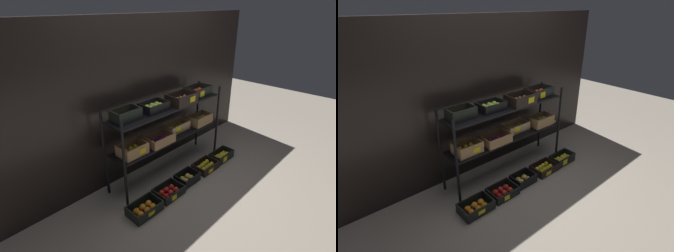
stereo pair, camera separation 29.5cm
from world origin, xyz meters
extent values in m
plane|color=gray|center=(0.00, 0.00, 0.00)|extent=(10.00, 10.00, 0.00)
cube|color=black|center=(0.00, 0.39, 1.01)|extent=(4.11, 0.12, 2.03)
cylinder|color=black|center=(-0.85, -0.19, 0.54)|extent=(0.03, 0.03, 1.08)
cylinder|color=black|center=(0.85, -0.19, 0.54)|extent=(0.03, 0.03, 1.08)
cylinder|color=black|center=(-0.85, 0.19, 0.54)|extent=(0.03, 0.03, 1.08)
cylinder|color=black|center=(0.85, 0.19, 0.54)|extent=(0.03, 0.03, 1.08)
cube|color=black|center=(0.00, 0.00, 0.53)|extent=(1.67, 0.34, 0.02)
cube|color=black|center=(0.00, 0.00, 0.95)|extent=(1.67, 0.34, 0.02)
cube|color=#A87F51|center=(-0.61, -0.02, 0.55)|extent=(0.32, 0.23, 0.01)
cube|color=#A87F51|center=(-0.61, -0.13, 0.61)|extent=(0.32, 0.02, 0.12)
cube|color=#A87F51|center=(-0.61, 0.08, 0.61)|extent=(0.32, 0.02, 0.12)
cube|color=#A87F51|center=(-0.77, -0.02, 0.61)|extent=(0.02, 0.20, 0.12)
cube|color=#A87F51|center=(-0.46, -0.02, 0.61)|extent=(0.02, 0.20, 0.12)
ellipsoid|color=yellow|center=(-0.69, -0.06, 0.59)|extent=(0.06, 0.06, 0.08)
ellipsoid|color=yellow|center=(-0.62, -0.06, 0.59)|extent=(0.06, 0.06, 0.08)
ellipsoid|color=yellow|center=(-0.53, -0.05, 0.59)|extent=(0.06, 0.06, 0.08)
ellipsoid|color=yellow|center=(-0.69, 0.01, 0.59)|extent=(0.06, 0.06, 0.08)
ellipsoid|color=yellow|center=(-0.61, 0.01, 0.59)|extent=(0.06, 0.06, 0.08)
ellipsoid|color=yellow|center=(-0.54, 0.01, 0.59)|extent=(0.06, 0.06, 0.08)
cube|color=yellow|center=(-0.56, -0.14, 0.60)|extent=(0.09, 0.01, 0.07)
cube|color=#A87F51|center=(-0.21, -0.05, 0.55)|extent=(0.36, 0.24, 0.01)
cube|color=#A87F51|center=(-0.21, -0.16, 0.60)|extent=(0.36, 0.02, 0.10)
cube|color=#A87F51|center=(-0.21, 0.06, 0.60)|extent=(0.36, 0.02, 0.10)
cube|color=#A87F51|center=(-0.38, -0.05, 0.60)|extent=(0.02, 0.21, 0.10)
cube|color=#A87F51|center=(-0.04, -0.05, 0.60)|extent=(0.02, 0.21, 0.10)
sphere|color=#602349|center=(-0.32, -0.10, 0.58)|extent=(0.05, 0.05, 0.05)
sphere|color=#61205C|center=(-0.27, -0.10, 0.58)|extent=(0.05, 0.05, 0.05)
sphere|color=#682E52|center=(-0.21, -0.10, 0.58)|extent=(0.05, 0.05, 0.05)
sphere|color=#692848|center=(-0.15, -0.10, 0.58)|extent=(0.05, 0.05, 0.05)
sphere|color=#6A235C|center=(-0.10, -0.10, 0.58)|extent=(0.05, 0.05, 0.05)
sphere|color=#59245E|center=(-0.32, -0.05, 0.58)|extent=(0.05, 0.05, 0.05)
sphere|color=#671D59|center=(-0.27, -0.05, 0.58)|extent=(0.05, 0.05, 0.05)
sphere|color=#67174E|center=(-0.21, -0.05, 0.58)|extent=(0.05, 0.05, 0.05)
sphere|color=#6B1753|center=(-0.15, -0.05, 0.58)|extent=(0.05, 0.05, 0.05)
sphere|color=#621858|center=(-0.10, -0.05, 0.58)|extent=(0.05, 0.05, 0.05)
sphere|color=#5D2D47|center=(-0.32, 0.01, 0.58)|extent=(0.05, 0.05, 0.05)
sphere|color=#582B55|center=(-0.27, 0.01, 0.58)|extent=(0.05, 0.05, 0.05)
sphere|color=#65195B|center=(-0.21, 0.00, 0.58)|extent=(0.05, 0.05, 0.05)
sphere|color=#622648|center=(-0.16, 0.01, 0.58)|extent=(0.05, 0.05, 0.05)
sphere|color=#652B48|center=(-0.10, 0.00, 0.58)|extent=(0.05, 0.05, 0.05)
cube|color=tan|center=(0.21, 0.05, 0.55)|extent=(0.36, 0.21, 0.01)
cube|color=tan|center=(0.21, -0.05, 0.60)|extent=(0.36, 0.02, 0.10)
cube|color=tan|center=(0.21, 0.15, 0.60)|extent=(0.36, 0.02, 0.10)
cube|color=tan|center=(0.04, 0.05, 0.60)|extent=(0.02, 0.18, 0.10)
cube|color=tan|center=(0.39, 0.05, 0.60)|extent=(0.02, 0.18, 0.10)
sphere|color=gold|center=(0.12, 0.02, 0.59)|extent=(0.07, 0.07, 0.07)
sphere|color=#E1B851|center=(0.22, 0.03, 0.59)|extent=(0.07, 0.07, 0.07)
sphere|color=#D1C055|center=(0.30, 0.03, 0.59)|extent=(0.07, 0.07, 0.07)
sphere|color=#DFC744|center=(0.13, 0.07, 0.59)|extent=(0.07, 0.07, 0.07)
sphere|color=#DDC04D|center=(0.21, 0.08, 0.59)|extent=(0.07, 0.07, 0.07)
sphere|color=gold|center=(0.30, 0.08, 0.59)|extent=(0.07, 0.07, 0.07)
cube|color=yellow|center=(0.14, -0.06, 0.61)|extent=(0.09, 0.01, 0.07)
cube|color=#A87F51|center=(0.62, -0.05, 0.55)|extent=(0.35, 0.21, 0.01)
cube|color=#A87F51|center=(0.62, -0.15, 0.61)|extent=(0.35, 0.02, 0.12)
cube|color=#A87F51|center=(0.62, 0.05, 0.61)|extent=(0.35, 0.02, 0.12)
cube|color=#A87F51|center=(0.45, -0.05, 0.61)|extent=(0.02, 0.18, 0.12)
cube|color=#A87F51|center=(0.78, -0.05, 0.61)|extent=(0.02, 0.18, 0.12)
ellipsoid|color=#A9B953|center=(0.53, -0.08, 0.60)|extent=(0.07, 0.07, 0.09)
ellipsoid|color=#BEB04F|center=(0.61, -0.07, 0.60)|extent=(0.07, 0.07, 0.09)
ellipsoid|color=tan|center=(0.70, -0.07, 0.60)|extent=(0.07, 0.07, 0.09)
ellipsoid|color=#BCAD4C|center=(0.54, -0.02, 0.60)|extent=(0.07, 0.07, 0.09)
ellipsoid|color=tan|center=(0.62, -0.02, 0.60)|extent=(0.07, 0.07, 0.09)
ellipsoid|color=tan|center=(0.70, -0.02, 0.60)|extent=(0.07, 0.07, 0.09)
cube|color=black|center=(-0.63, 0.04, 0.96)|extent=(0.32, 0.20, 0.01)
cube|color=black|center=(-0.63, -0.06, 1.03)|extent=(0.32, 0.02, 0.12)
cube|color=black|center=(-0.63, 0.13, 1.03)|extent=(0.32, 0.02, 0.12)
cube|color=black|center=(-0.78, 0.04, 1.03)|extent=(0.02, 0.17, 0.12)
cube|color=black|center=(-0.48, 0.04, 1.03)|extent=(0.02, 0.17, 0.12)
sphere|color=orange|center=(-0.70, 0.01, 1.00)|extent=(0.06, 0.06, 0.06)
sphere|color=orange|center=(-0.63, 0.01, 1.00)|extent=(0.06, 0.06, 0.06)
sphere|color=orange|center=(-0.55, 0.01, 1.00)|extent=(0.06, 0.06, 0.06)
sphere|color=orange|center=(-0.70, 0.07, 1.00)|extent=(0.06, 0.06, 0.06)
sphere|color=orange|center=(-0.62, 0.06, 1.00)|extent=(0.06, 0.06, 0.06)
sphere|color=orange|center=(-0.55, 0.07, 1.00)|extent=(0.06, 0.06, 0.06)
cube|color=black|center=(-0.21, 0.03, 0.96)|extent=(0.33, 0.24, 0.01)
cube|color=black|center=(-0.21, -0.08, 1.02)|extent=(0.33, 0.02, 0.09)
cube|color=black|center=(-0.21, 0.14, 1.02)|extent=(0.33, 0.02, 0.09)
cube|color=black|center=(-0.37, 0.03, 1.02)|extent=(0.02, 0.20, 0.09)
cube|color=black|center=(-0.05, 0.03, 1.02)|extent=(0.02, 0.20, 0.09)
sphere|color=#91C43E|center=(-0.29, 0.00, 1.01)|extent=(0.07, 0.07, 0.07)
sphere|color=#91C543|center=(-0.21, 0.00, 1.01)|extent=(0.07, 0.07, 0.07)
sphere|color=#93B530|center=(-0.13, 0.00, 1.01)|extent=(0.07, 0.07, 0.07)
sphere|color=#98BC39|center=(-0.29, 0.06, 1.01)|extent=(0.07, 0.07, 0.07)
sphere|color=#96B340|center=(-0.21, 0.06, 1.01)|extent=(0.07, 0.07, 0.07)
sphere|color=#98BC3D|center=(-0.14, 0.06, 1.01)|extent=(0.07, 0.07, 0.07)
cube|color=black|center=(0.20, -0.04, 0.96)|extent=(0.37, 0.25, 0.01)
cube|color=black|center=(0.20, -0.16, 1.03)|extent=(0.37, 0.02, 0.12)
cube|color=black|center=(0.20, 0.08, 1.03)|extent=(0.37, 0.02, 0.12)
cube|color=black|center=(0.03, -0.04, 1.03)|extent=(0.02, 0.22, 0.12)
cube|color=black|center=(0.38, -0.04, 1.03)|extent=(0.02, 0.22, 0.12)
ellipsoid|color=brown|center=(0.10, -0.09, 1.00)|extent=(0.05, 0.05, 0.07)
ellipsoid|color=brown|center=(0.17, -0.09, 1.00)|extent=(0.05, 0.05, 0.07)
ellipsoid|color=brown|center=(0.24, -0.08, 1.00)|extent=(0.05, 0.05, 0.07)
ellipsoid|color=brown|center=(0.31, -0.09, 1.00)|extent=(0.05, 0.05, 0.07)
ellipsoid|color=brown|center=(0.10, 0.00, 1.00)|extent=(0.05, 0.05, 0.07)
ellipsoid|color=brown|center=(0.17, 0.00, 1.00)|extent=(0.05, 0.05, 0.07)
ellipsoid|color=brown|center=(0.24, 0.00, 1.00)|extent=(0.05, 0.05, 0.07)
ellipsoid|color=brown|center=(0.31, 0.00, 1.00)|extent=(0.05, 0.05, 0.07)
cube|color=yellow|center=(0.27, -0.17, 1.02)|extent=(0.10, 0.01, 0.08)
cube|color=black|center=(0.61, 0.01, 0.96)|extent=(0.36, 0.24, 0.01)
cube|color=black|center=(0.61, -0.10, 1.03)|extent=(0.36, 0.02, 0.12)
cube|color=black|center=(0.61, 0.13, 1.03)|extent=(0.36, 0.02, 0.12)
cube|color=black|center=(0.44, 0.01, 1.03)|extent=(0.02, 0.21, 0.12)
cube|color=black|center=(0.78, 0.01, 1.03)|extent=(0.02, 0.21, 0.12)
sphere|color=red|center=(0.52, -0.02, 1.01)|extent=(0.07, 0.07, 0.07)
sphere|color=red|center=(0.61, -0.03, 1.01)|extent=(0.07, 0.07, 0.07)
sphere|color=red|center=(0.70, -0.02, 1.01)|extent=(0.07, 0.07, 0.07)
sphere|color=red|center=(0.52, 0.05, 1.01)|extent=(0.07, 0.07, 0.07)
sphere|color=red|center=(0.61, 0.05, 1.01)|extent=(0.07, 0.07, 0.07)
sphere|color=#BA2E11|center=(0.69, 0.05, 1.01)|extent=(0.07, 0.07, 0.07)
cube|color=yellow|center=(0.56, -0.11, 1.01)|extent=(0.09, 0.01, 0.08)
cylinder|color=brown|center=(0.89, -0.05, 0.54)|extent=(0.02, 0.02, 0.02)
ellipsoid|color=yellow|center=(0.87, -0.04, 0.48)|extent=(0.09, 0.03, 0.10)
ellipsoid|color=yellow|center=(0.88, -0.05, 0.48)|extent=(0.06, 0.03, 0.11)
ellipsoid|color=yellow|center=(0.89, -0.04, 0.48)|extent=(0.03, 0.03, 0.10)
ellipsoid|color=yellow|center=(0.91, -0.04, 0.48)|extent=(0.06, 0.03, 0.11)
ellipsoid|color=yellow|center=(0.91, -0.05, 0.48)|extent=(0.09, 0.03, 0.10)
cube|color=black|center=(-0.77, -0.38, 0.01)|extent=(0.38, 0.24, 0.01)
cube|color=black|center=(-0.77, -0.50, 0.07)|extent=(0.38, 0.02, 0.11)
cube|color=black|center=(-0.77, -0.27, 0.07)|extent=(0.38, 0.02, 0.11)
cube|color=black|center=(-0.95, -0.38, 0.07)|extent=(0.02, 0.21, 0.11)
cube|color=black|center=(-0.59, -0.38, 0.07)|extent=(0.02, 0.21, 0.11)
sphere|color=orange|center=(-0.86, -0.42, 0.05)|extent=(0.07, 0.07, 0.07)
sphere|color=orange|center=(-0.77, -0.42, 0.05)|extent=(0.07, 0.07, 0.07)
sphere|color=orange|center=(-0.68, -0.42, 0.05)|extent=(0.07, 0.07, 0.07)
sphere|color=orange|center=(-0.86, -0.35, 0.05)|extent=(0.07, 0.07, 0.07)
sphere|color=orange|center=(-0.77, -0.35, 0.05)|extent=(0.07, 0.07, 0.07)
sphere|color=orange|center=(-0.68, -0.35, 0.05)|extent=(0.07, 0.07, 0.07)
cube|color=yellow|center=(-0.78, -0.51, 0.07)|extent=(0.09, 0.01, 0.06)
cube|color=black|center=(-0.37, -0.37, 0.01)|extent=(0.35, 0.26, 0.01)
cube|color=black|center=(-0.37, -0.49, 0.06)|extent=(0.35, 0.02, 0.09)
cube|color=black|center=(-0.37, -0.25, 0.06)|extent=(0.35, 0.02, 0.09)
cube|color=black|center=(-0.53, -0.37, 0.06)|extent=(0.02, 0.23, 0.09)
cube|color=black|center=(-0.20, -0.37, 0.06)|extent=(0.02, 0.23, 0.09)
sphere|color=red|center=(-0.45, -0.41, 0.05)|extent=(0.07, 0.07, 0.07)
sphere|color=red|center=(-0.37, -0.40, 0.05)|extent=(0.07, 0.07, 0.07)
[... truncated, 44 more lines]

